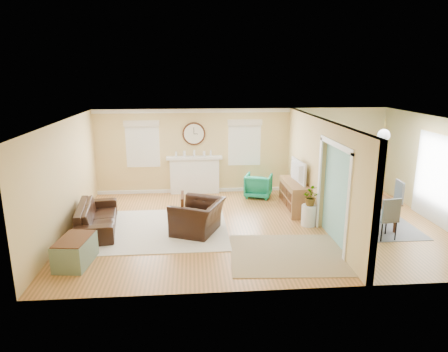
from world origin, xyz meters
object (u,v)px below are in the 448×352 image
Objects in this scene: green_chair at (258,186)px; eames_chair at (198,217)px; dining_table at (361,207)px; credenza at (294,196)px; sofa at (97,217)px.

eames_chair is at bearing 73.98° from green_chair.
eames_chair reaches higher than green_chair.
dining_table reaches higher than green_chair.
dining_table is at bearing 156.03° from green_chair.
eames_chair is at bearing -153.06° from credenza.
credenza is at bearing -87.02° from sofa.
dining_table is (2.28, -2.16, 0.00)m from green_chair.
credenza reaches higher than eames_chair.
eames_chair is 0.58× the size of dining_table.
sofa is at bearing -169.01° from credenza.
eames_chair is 4.17m from dining_table.
credenza reaches higher than sofa.
dining_table is at bearing 119.94° from eames_chair.
credenza reaches higher than green_chair.
green_chair is 3.14m from dining_table.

